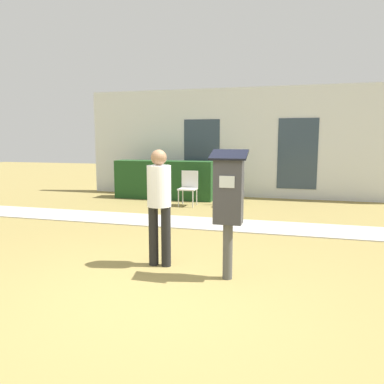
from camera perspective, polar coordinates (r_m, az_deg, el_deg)
The scene contains 8 objects.
ground_plane at distance 4.32m, azimuth -4.13°, elevation -15.36°, with size 40.00×40.00×0.00m, color olive.
sidewalk at distance 7.59m, azimuth 4.85°, elevation -4.95°, with size 12.00×1.10×0.02m.
building_facade at distance 11.26m, azimuth 8.63°, elevation 7.37°, with size 10.00×0.26×3.20m.
parking_meter at distance 4.52m, azimuth 5.57°, elevation -0.84°, with size 0.44×0.31×1.59m.
person_standing at distance 5.02m, azimuth -5.01°, elevation -0.97°, with size 0.32×0.32×1.58m.
outdoor_chair_left at distance 9.71m, azimuth -0.52°, elevation 1.04°, with size 0.44×0.44×0.90m.
outdoor_chair_middle at distance 9.66m, azimuth 6.23°, elevation 0.96°, with size 0.44×0.44×0.90m.
hedge_row at distance 10.83m, azimuth -4.24°, elevation 1.86°, with size 2.88×0.60×1.10m.
Camera 1 is at (1.34, -3.73, 1.71)m, focal length 35.00 mm.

